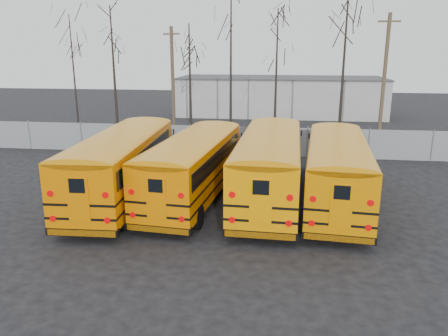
# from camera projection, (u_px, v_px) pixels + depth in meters

# --- Properties ---
(ground) EXTENTS (120.00, 120.00, 0.00)m
(ground) POSITION_uv_depth(u_px,v_px,m) (226.00, 221.00, 18.64)
(ground) COLOR black
(ground) RESTS_ON ground
(fence) EXTENTS (40.00, 0.04, 2.00)m
(fence) POSITION_uv_depth(u_px,v_px,m) (248.00, 141.00, 29.85)
(fence) COLOR gray
(fence) RESTS_ON ground
(distant_building) EXTENTS (22.00, 8.00, 4.00)m
(distant_building) POSITION_uv_depth(u_px,v_px,m) (280.00, 96.00, 48.47)
(distant_building) COLOR #AEAEA9
(distant_building) RESTS_ON ground
(bus_a) EXTENTS (3.28, 12.14, 3.37)m
(bus_a) POSITION_uv_depth(u_px,v_px,m) (123.00, 159.00, 20.93)
(bus_a) COLOR black
(bus_a) RESTS_ON ground
(bus_b) EXTENTS (3.68, 11.60, 3.19)m
(bus_b) POSITION_uv_depth(u_px,v_px,m) (195.00, 161.00, 20.95)
(bus_b) COLOR black
(bus_b) RESTS_ON ground
(bus_c) EXTENTS (3.14, 12.12, 3.37)m
(bus_c) POSITION_uv_depth(u_px,v_px,m) (270.00, 161.00, 20.69)
(bus_c) COLOR black
(bus_c) RESTS_ON ground
(bus_d) EXTENTS (3.58, 11.65, 3.21)m
(bus_d) POSITION_uv_depth(u_px,v_px,m) (337.00, 165.00, 20.20)
(bus_d) COLOR black
(bus_d) RESTS_ON ground
(utility_pole_left) EXTENTS (1.50, 0.71, 8.84)m
(utility_pole_left) POSITION_uv_depth(u_px,v_px,m) (173.00, 81.00, 35.72)
(utility_pole_left) COLOR #4F3C2D
(utility_pole_left) RESTS_ON ground
(utility_pole_right) EXTENTS (1.75, 0.31, 9.83)m
(utility_pole_right) POSITION_uv_depth(u_px,v_px,m) (384.00, 75.00, 34.96)
(utility_pole_right) COLOR brown
(utility_pole_right) RESTS_ON ground
(tree_0) EXTENTS (0.26, 0.26, 9.76)m
(tree_0) POSITION_uv_depth(u_px,v_px,m) (74.00, 77.00, 35.59)
(tree_0) COLOR black
(tree_0) RESTS_ON ground
(tree_1) EXTENTS (0.26, 0.26, 10.32)m
(tree_1) POSITION_uv_depth(u_px,v_px,m) (114.00, 74.00, 34.53)
(tree_1) COLOR black
(tree_1) RESTS_ON ground
(tree_2) EXTENTS (0.26, 0.26, 9.00)m
(tree_2) POSITION_uv_depth(u_px,v_px,m) (190.00, 83.00, 34.78)
(tree_2) COLOR black
(tree_2) RESTS_ON ground
(tree_3) EXTENTS (0.26, 0.26, 12.54)m
(tree_3) POSITION_uv_depth(u_px,v_px,m) (231.00, 60.00, 33.78)
(tree_3) COLOR black
(tree_3) RESTS_ON ground
(tree_4) EXTENTS (0.26, 0.26, 9.92)m
(tree_4) POSITION_uv_depth(u_px,v_px,m) (276.00, 79.00, 32.40)
(tree_4) COLOR black
(tree_4) RESTS_ON ground
(tree_5) EXTENTS (0.26, 0.26, 11.98)m
(tree_5) POSITION_uv_depth(u_px,v_px,m) (344.00, 65.00, 30.71)
(tree_5) COLOR black
(tree_5) RESTS_ON ground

